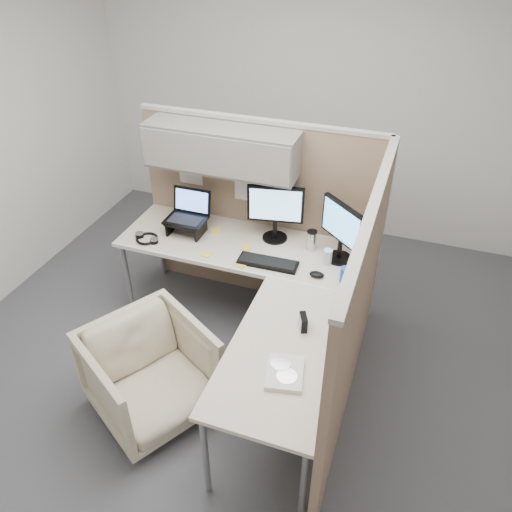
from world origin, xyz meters
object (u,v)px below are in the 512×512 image
(desk, at_px, (254,284))
(office_chair, at_px, (150,370))
(monitor_left, at_px, (275,209))
(keyboard, at_px, (268,263))

(desk, height_order, office_chair, office_chair)
(monitor_left, bearing_deg, keyboard, -91.22)
(desk, relative_size, monitor_left, 4.29)
(office_chair, distance_m, monitor_left, 1.52)
(office_chair, relative_size, keyboard, 1.67)
(monitor_left, bearing_deg, office_chair, -119.67)
(monitor_left, xyz_separation_m, keyboard, (0.06, -0.35, -0.26))
(office_chair, height_order, keyboard, office_chair)
(keyboard, bearing_deg, monitor_left, 97.66)
(monitor_left, relative_size, keyboard, 1.03)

